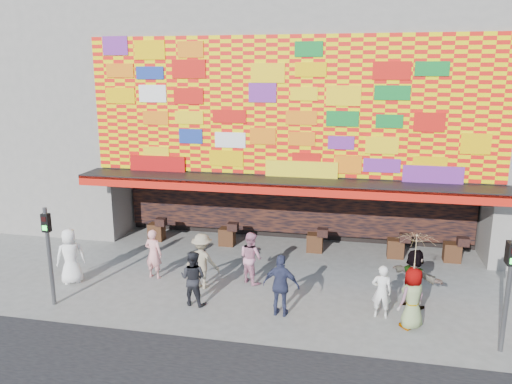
% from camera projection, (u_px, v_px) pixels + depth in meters
% --- Properties ---
extents(ground, '(90.00, 90.00, 0.00)m').
position_uv_depth(ground, '(267.00, 301.00, 15.10)').
color(ground, slate).
rests_on(ground, ground).
extents(shop_building, '(15.20, 9.40, 10.00)m').
position_uv_depth(shop_building, '(303.00, 108.00, 21.63)').
color(shop_building, gray).
rests_on(shop_building, ground).
extents(neighbor_left, '(11.00, 8.00, 12.00)m').
position_uv_depth(neighbor_left, '(32.00, 88.00, 23.88)').
color(neighbor_left, gray).
rests_on(neighbor_left, ground).
extents(signal_left, '(0.22, 0.20, 3.00)m').
position_uv_depth(signal_left, '(48.00, 245.00, 14.47)').
color(signal_left, '#59595B').
rests_on(signal_left, ground).
extents(signal_right, '(0.22, 0.20, 3.00)m').
position_uv_depth(signal_right, '(509.00, 282.00, 11.99)').
color(signal_right, '#59595B').
rests_on(signal_right, ground).
extents(ped_a, '(1.08, 1.00, 1.85)m').
position_uv_depth(ped_a, '(71.00, 256.00, 16.22)').
color(ped_a, white).
rests_on(ped_a, ground).
extents(ped_b, '(0.67, 0.50, 1.69)m').
position_uv_depth(ped_b, '(154.00, 254.00, 16.65)').
color(ped_b, pink).
rests_on(ped_b, ground).
extents(ped_c, '(0.89, 0.74, 1.66)m').
position_uv_depth(ped_c, '(193.00, 278.00, 14.74)').
color(ped_c, black).
rests_on(ped_c, ground).
extents(ped_d, '(1.26, 0.85, 1.80)m').
position_uv_depth(ped_d, '(202.00, 261.00, 15.86)').
color(ped_d, gray).
rests_on(ped_d, ground).
extents(ped_e, '(1.10, 0.55, 1.81)m').
position_uv_depth(ped_e, '(281.00, 285.00, 14.05)').
color(ped_e, '#313555').
rests_on(ped_e, ground).
extents(ped_f, '(1.62, 1.42, 1.77)m').
position_uv_depth(ped_f, '(414.00, 278.00, 14.59)').
color(ped_f, gray).
rests_on(ped_f, ground).
extents(ped_g, '(0.99, 0.96, 1.71)m').
position_uv_depth(ped_g, '(412.00, 298.00, 13.37)').
color(ped_g, gray).
rests_on(ped_g, ground).
extents(ped_h, '(0.57, 0.39, 1.55)m').
position_uv_depth(ped_h, '(382.00, 292.00, 13.97)').
color(ped_h, white).
rests_on(ped_h, ground).
extents(ped_i, '(1.06, 1.02, 1.72)m').
position_uv_depth(ped_i, '(251.00, 257.00, 16.29)').
color(ped_i, '#CE85A1').
rests_on(ped_i, ground).
extents(parasol, '(1.40, 1.41, 1.94)m').
position_uv_depth(parasol, '(416.00, 251.00, 13.05)').
color(parasol, '#FFD9A0').
rests_on(parasol, ground).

